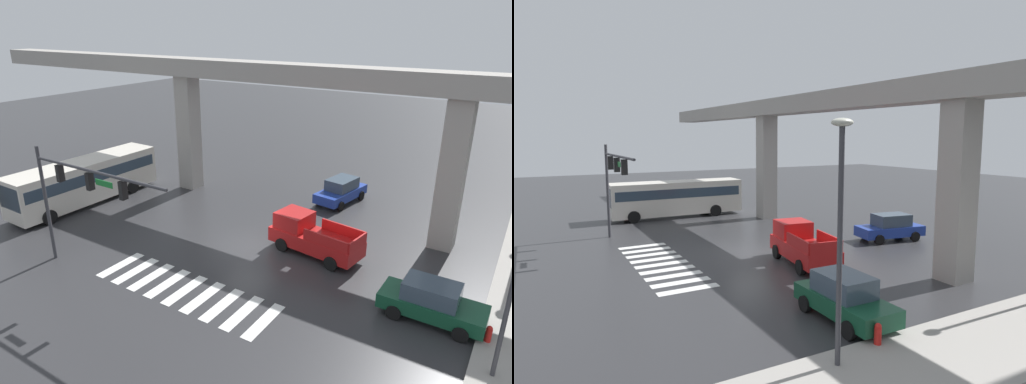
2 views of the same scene
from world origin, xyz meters
TOP-DOWN VIEW (x-y plane):
  - ground_plane at (0.00, 0.00)m, footprint 120.00×120.00m
  - crosswalk_stripes at (-0.00, -5.27)m, footprint 9.35×2.80m
  - elevated_overpass at (0.00, 6.05)m, footprint 58.49×1.94m
  - sidewalk_east at (14.15, 2.00)m, footprint 4.00×36.00m
  - pickup_truck at (3.30, 1.39)m, footprint 5.32×2.63m
  - city_bus at (-13.25, -0.36)m, footprint 2.96×10.85m
  - sedan_blue at (1.74, 9.27)m, footprint 2.49×4.53m
  - sedan_dark_green at (10.25, -1.25)m, footprint 4.31×1.99m
  - traffic_signal_mast at (-5.31, -6.60)m, footprint 8.69×0.32m
  - street_lamp_near_corner at (12.95, -3.64)m, footprint 0.44×0.70m
  - fire_hydrant at (12.55, -1.73)m, footprint 0.24×0.24m

SIDE VIEW (x-z plane):
  - ground_plane at x=0.00m, z-range 0.00..0.00m
  - crosswalk_stripes at x=0.00m, z-range 0.00..0.01m
  - sidewalk_east at x=14.15m, z-range 0.00..0.15m
  - fire_hydrant at x=12.55m, z-range 0.01..0.86m
  - sedan_blue at x=1.74m, z-range -0.01..1.71m
  - sedan_dark_green at x=10.25m, z-range -0.01..1.71m
  - pickup_truck at x=3.30m, z-range -0.05..2.03m
  - city_bus at x=-13.25m, z-range 0.23..3.22m
  - street_lamp_near_corner at x=12.95m, z-range 0.94..8.18m
  - traffic_signal_mast at x=-5.31m, z-range 1.46..7.66m
  - elevated_overpass at x=0.00m, z-range 3.36..12.92m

